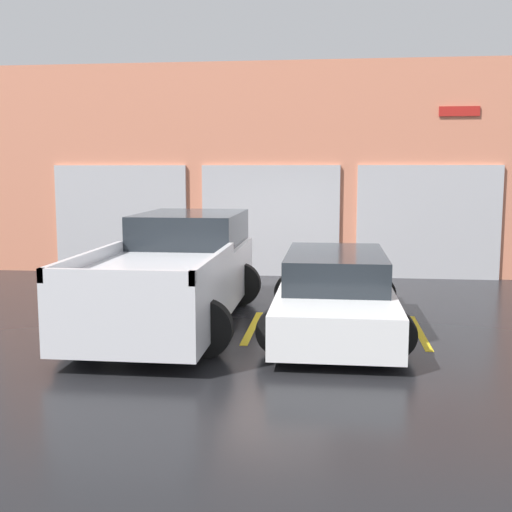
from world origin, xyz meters
TOP-DOWN VIEW (x-y plane):
  - ground_plane at (0.00, 0.00)m, footprint 28.00×28.00m
  - shophouse_building at (-0.01, 3.28)m, footprint 14.83×0.68m
  - pickup_truck at (-1.32, -1.90)m, footprint 2.53×5.49m
  - sedan_white at (1.32, -2.14)m, footprint 2.18×4.68m
  - parking_stripe_far_left at (-2.64, -2.17)m, footprint 0.12×2.20m
  - parking_stripe_left at (0.00, -2.17)m, footprint 0.12×2.20m
  - parking_stripe_centre at (2.64, -2.17)m, footprint 0.12×2.20m

SIDE VIEW (x-z plane):
  - ground_plane at x=0.00m, z-range 0.00..0.00m
  - parking_stripe_far_left at x=-2.64m, z-range 0.00..0.01m
  - parking_stripe_left at x=0.00m, z-range 0.00..0.01m
  - parking_stripe_centre at x=2.64m, z-range 0.00..0.01m
  - sedan_white at x=1.32m, z-range -0.03..1.20m
  - pickup_truck at x=-1.32m, z-range -0.04..1.71m
  - shophouse_building at x=-0.01m, z-range -0.05..4.99m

